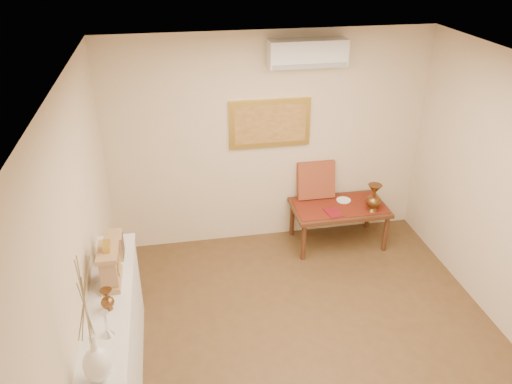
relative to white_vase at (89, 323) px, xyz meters
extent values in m
plane|color=brown|center=(1.82, 0.83, -1.48)|extent=(4.50, 4.50, 0.00)
plane|color=white|center=(1.82, 0.83, 1.22)|extent=(4.50, 4.50, 0.00)
cube|color=beige|center=(1.82, 3.08, -0.13)|extent=(4.00, 0.02, 2.70)
cube|color=beige|center=(-0.18, 0.83, -0.13)|extent=(0.02, 4.50, 2.70)
cube|color=maroon|center=(2.67, 2.71, -0.93)|extent=(1.14, 0.59, 0.01)
cylinder|color=white|center=(2.76, 2.82, -0.92)|extent=(0.19, 0.19, 0.01)
cube|color=maroon|center=(2.53, 2.54, -0.92)|extent=(0.21, 0.27, 0.01)
cube|color=maroon|center=(2.43, 3.00, -0.68)|extent=(0.49, 0.20, 0.50)
cube|color=silver|center=(-0.01, 0.83, -1.01)|extent=(0.35, 2.00, 0.95)
cube|color=silver|center=(-0.01, 0.83, -0.52)|extent=(0.37, 2.02, 0.03)
cube|color=tan|center=(0.01, 1.07, -0.48)|extent=(0.16, 0.36, 0.05)
cube|color=tan|center=(0.01, 1.07, -0.33)|extent=(0.14, 0.30, 0.25)
cylinder|color=beige|center=(0.08, 1.07, -0.33)|extent=(0.01, 0.17, 0.17)
cylinder|color=gold|center=(0.09, 1.07, -0.33)|extent=(0.01, 0.19, 0.19)
cube|color=tan|center=(0.01, 1.07, -0.18)|extent=(0.17, 0.34, 0.04)
cube|color=gold|center=(0.01, 1.07, -0.13)|extent=(0.06, 0.11, 0.07)
cube|color=tan|center=(0.02, 1.46, -0.39)|extent=(0.15, 0.20, 0.22)
cube|color=#4E2A17|center=(0.09, 1.46, -0.44)|extent=(0.01, 0.17, 0.09)
cube|color=#4E2A17|center=(0.09, 1.46, -0.34)|extent=(0.01, 0.17, 0.09)
cube|color=tan|center=(0.02, 1.46, -0.27)|extent=(0.16, 0.21, 0.02)
cube|color=#4E2A17|center=(2.67, 2.71, -0.96)|extent=(1.20, 0.70, 0.05)
cylinder|color=#4E2A17|center=(2.13, 2.42, -1.23)|extent=(0.06, 0.06, 0.50)
cylinder|color=#4E2A17|center=(3.21, 2.42, -1.23)|extent=(0.06, 0.06, 0.50)
cylinder|color=#4E2A17|center=(2.13, 3.00, -1.23)|extent=(0.06, 0.06, 0.50)
cylinder|color=#4E2A17|center=(3.21, 3.00, -1.23)|extent=(0.06, 0.06, 0.50)
cube|color=gold|center=(1.82, 3.05, 0.12)|extent=(1.00, 0.05, 0.60)
cube|color=#B17F3D|center=(1.82, 3.03, 0.12)|extent=(0.88, 0.01, 0.48)
cube|color=silver|center=(2.22, 2.95, 0.97)|extent=(0.90, 0.24, 0.30)
cube|color=gray|center=(2.22, 2.83, 0.85)|extent=(0.86, 0.02, 0.05)
camera|label=1|loc=(0.61, -2.55, 2.22)|focal=35.00mm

